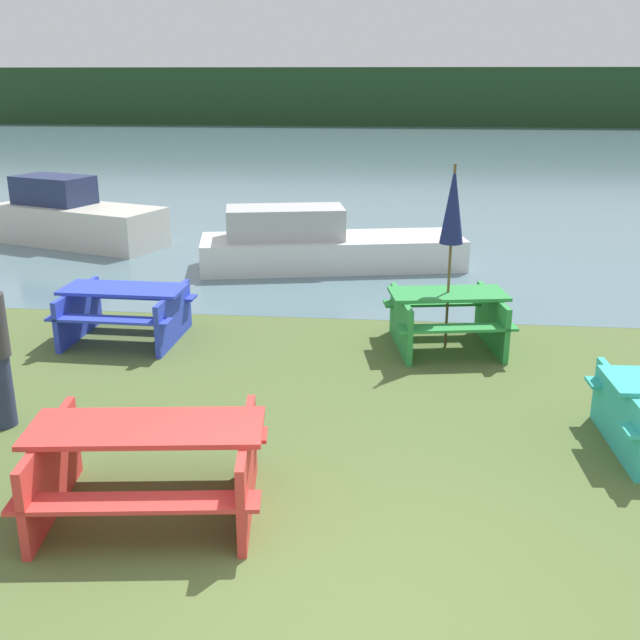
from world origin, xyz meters
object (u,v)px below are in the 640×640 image
object	(u,v)px
picnic_table_green	(447,315)
boat	(321,245)
picnic_table_red	(148,460)
umbrella_navy	(453,206)
picnic_table_blue	(125,308)
boat_second	(76,219)

from	to	relation	value
picnic_table_green	boat	world-z (taller)	boat
picnic_table_red	umbrella_navy	size ratio (longest dim) A/B	0.85
picnic_table_green	umbrella_navy	distance (m)	1.44
picnic_table_red	picnic_table_blue	distance (m)	4.47
umbrella_navy	boat	size ratio (longest dim) A/B	0.48
umbrella_navy	boat_second	bearing A→B (deg)	142.85
picnic_table_red	picnic_table_blue	size ratio (longest dim) A/B	1.22
umbrella_navy	boat_second	size ratio (longest dim) A/B	0.62
picnic_table_green	umbrella_navy	bearing A→B (deg)	0.00
picnic_table_blue	picnic_table_green	world-z (taller)	picnic_table_green
picnic_table_blue	umbrella_navy	bearing A→B (deg)	1.69
picnic_table_green	boat	size ratio (longest dim) A/B	0.34
picnic_table_blue	boat_second	distance (m)	6.67
umbrella_navy	boat_second	xyz separation A→B (m)	(-7.55, 5.72, -1.36)
picnic_table_green	boat_second	world-z (taller)	boat_second
picnic_table_red	umbrella_navy	xyz separation A→B (m)	(2.67, 4.26, 1.43)
umbrella_navy	picnic_table_blue	bearing A→B (deg)	-178.31
picnic_table_red	boat_second	xyz separation A→B (m)	(-4.89, 9.98, 0.07)
picnic_table_red	boat	xyz separation A→B (m)	(0.57, 8.43, -0.05)
picnic_table_blue	boat_second	size ratio (longest dim) A/B	0.43
picnic_table_green	boat_second	xyz separation A→B (m)	(-7.55, 5.72, 0.09)
picnic_table_blue	picnic_table_green	distance (m)	4.36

